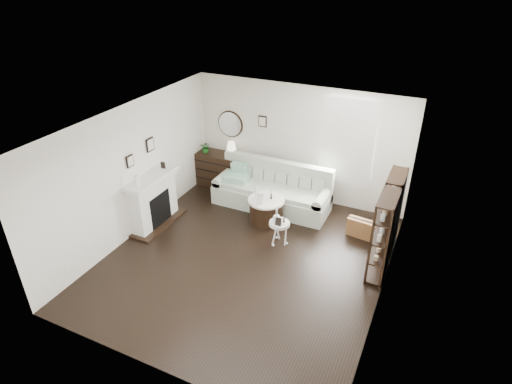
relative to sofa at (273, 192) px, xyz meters
The scene contains 18 objects.
room 1.77m from the sofa, 29.77° to the left, with size 5.50×5.50×5.50m.
fireplace 2.66m from the sofa, 137.82° to the right, with size 0.50×1.40×1.84m.
shelf_unit_far 2.77m from the sofa, 11.22° to the right, with size 0.30×0.80×1.60m.
shelf_unit_near 3.07m from the sofa, 28.11° to the right, with size 0.30×0.80×1.60m.
sofa is the anchor object (origin of this frame).
quilt 0.91m from the sofa, behind, with size 0.55×0.45×0.14m, color #29986A.
suitcase 2.20m from the sofa, 10.51° to the right, with size 0.59×0.20×0.39m, color brown.
dresser 1.66m from the sofa, 166.49° to the left, with size 1.26×0.54×0.84m.
table_lamp 1.48m from the sofa, 162.74° to the left, with size 0.24×0.24×0.37m, color white, non-canonical shape.
potted_plant 2.06m from the sofa, behind, with size 0.25×0.22×0.28m, color #19591B.
drum_table 0.71m from the sofa, 78.02° to the right, with size 0.79×0.79×0.55m.
pedestal_table 1.51m from the sofa, 61.81° to the right, with size 0.41×0.41×0.50m.
eiffel_drum 0.74m from the sofa, 69.78° to the right, with size 0.11×0.11×0.20m, color black, non-canonical shape.
bottle_drum 0.85m from the sofa, 93.71° to the right, with size 0.07×0.07×0.29m, color silver.
card_frame_drum 0.95m from the sofa, 84.09° to the right, with size 0.17×0.01×0.22m, color white.
eiffel_ped 1.55m from the sofa, 58.65° to the right, with size 0.10×0.10×0.18m, color black, non-canonical shape.
flask_ped 1.49m from the sofa, 63.96° to the right, with size 0.15×0.15×0.28m, color silver, non-canonical shape.
card_frame_ped 1.63m from the sofa, 63.05° to the right, with size 0.12×0.01×0.17m, color black.
Camera 1 is at (2.93, -5.83, 5.09)m, focal length 30.00 mm.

